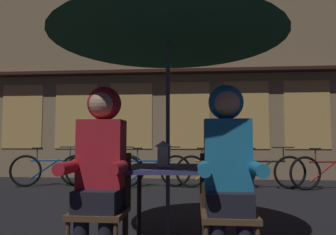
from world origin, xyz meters
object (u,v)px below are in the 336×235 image
(chair_left, at_px, (102,203))
(bicycle_third, at_px, (151,170))
(bicycle_nearest, at_px, (51,170))
(bicycle_fourth, at_px, (216,170))
(cafe_table, at_px, (168,178))
(bicycle_furthest, at_px, (329,172))
(person_right_hooded, at_px, (228,157))
(person_left_hooded, at_px, (101,157))
(potted_plant, at_px, (87,158))
(patio_umbrella, at_px, (168,22))
(lantern, at_px, (163,153))
(chair_right, at_px, (228,205))
(bicycle_second, at_px, (105,170))
(bicycle_fifth, at_px, (264,171))

(chair_left, bearing_deg, bicycle_third, 92.47)
(bicycle_nearest, height_order, bicycle_fourth, same)
(cafe_table, distance_m, bicycle_furthest, 4.64)
(person_right_hooded, bearing_deg, person_left_hooded, 180.00)
(bicycle_fourth, height_order, potted_plant, potted_plant)
(person_left_hooded, bearing_deg, potted_plant, 110.39)
(person_left_hooded, relative_size, potted_plant, 1.52)
(person_left_hooded, xyz_separation_m, bicycle_nearest, (-2.30, 4.01, -0.50))
(bicycle_fourth, xyz_separation_m, potted_plant, (-3.01, 0.84, 0.20))
(potted_plant, bearing_deg, patio_umbrella, -62.92)
(bicycle_fourth, bearing_deg, lantern, -100.79)
(cafe_table, bearing_deg, chair_right, -37.55)
(bicycle_second, height_order, potted_plant, potted_plant)
(person_right_hooded, height_order, bicycle_third, person_right_hooded)
(chair_right, relative_size, bicycle_third, 0.53)
(cafe_table, relative_size, lantern, 3.20)
(bicycle_fourth, bearing_deg, bicycle_third, -176.04)
(bicycle_fourth, xyz_separation_m, bicycle_furthest, (2.20, -0.11, 0.00))
(person_left_hooded, distance_m, bicycle_furthest, 5.29)
(patio_umbrella, height_order, person_left_hooded, patio_umbrella)
(bicycle_second, relative_size, bicycle_furthest, 1.02)
(person_left_hooded, xyz_separation_m, bicycle_fourth, (1.16, 4.16, -0.50))
(lantern, bearing_deg, chair_left, -142.30)
(chair_left, xyz_separation_m, bicycle_second, (-1.17, 4.05, -0.14))
(bicycle_third, bearing_deg, bicycle_furthest, -0.30)
(potted_plant, bearing_deg, chair_right, -60.31)
(lantern, bearing_deg, person_left_hooded, -137.96)
(chair_right, height_order, person_left_hooded, person_left_hooded)
(cafe_table, xyz_separation_m, potted_plant, (-2.34, 4.57, -0.09))
(chair_right, bearing_deg, bicycle_fourth, 87.24)
(bicycle_furthest, bearing_deg, bicycle_second, 179.29)
(cafe_table, relative_size, person_right_hooded, 0.53)
(person_left_hooded, xyz_separation_m, bicycle_third, (-0.17, 4.07, -0.50))
(chair_right, relative_size, person_left_hooded, 0.62)
(person_right_hooded, height_order, bicycle_second, person_right_hooded)
(person_right_hooded, bearing_deg, bicycle_fourth, 87.28)
(cafe_table, xyz_separation_m, bicycle_furthest, (2.88, 3.62, -0.29))
(person_left_hooded, height_order, bicycle_fifth, person_left_hooded)
(chair_left, bearing_deg, bicycle_furthest, 49.90)
(bicycle_fourth, bearing_deg, person_right_hooded, -92.72)
(person_right_hooded, relative_size, bicycle_second, 0.83)
(chair_left, relative_size, person_right_hooded, 0.62)
(patio_umbrella, distance_m, bicycle_nearest, 4.85)
(bicycle_fifth, distance_m, potted_plant, 4.09)
(bicycle_nearest, bearing_deg, bicycle_third, 1.45)
(patio_umbrella, bearing_deg, bicycle_fifth, 65.74)
(person_right_hooded, height_order, bicycle_furthest, person_right_hooded)
(bicycle_nearest, bearing_deg, potted_plant, 65.71)
(person_left_hooded, relative_size, bicycle_nearest, 0.84)
(bicycle_fourth, distance_m, bicycle_fifth, 0.96)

